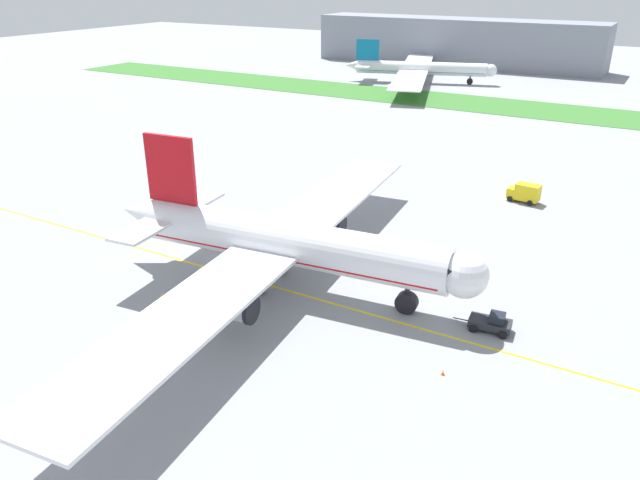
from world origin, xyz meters
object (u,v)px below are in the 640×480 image
at_px(airliner_foreground, 284,243).
at_px(traffic_cone_near_nose, 443,372).
at_px(service_truck_baggage_loader, 525,192).
at_px(parked_airliner_far_left, 418,69).
at_px(pushback_tug, 491,322).
at_px(ground_crew_wingwalker_port, 163,299).

xyz_separation_m(airliner_foreground, traffic_cone_near_nose, (23.01, -7.56, -5.61)).
bearing_deg(service_truck_baggage_loader, parked_airliner_far_left, 120.39).
bearing_deg(airliner_foreground, service_truck_baggage_loader, 67.99).
distance_m(pushback_tug, service_truck_baggage_loader, 43.20).
xyz_separation_m(traffic_cone_near_nose, parked_airliner_far_left, (-64.53, 154.98, 4.46)).
bearing_deg(traffic_cone_near_nose, ground_crew_wingwalker_port, -173.71).
bearing_deg(airliner_foreground, ground_crew_wingwalker_port, -130.74).
bearing_deg(parked_airliner_far_left, service_truck_baggage_loader, -59.61).
distance_m(service_truck_baggage_loader, parked_airliner_far_left, 118.37).
bearing_deg(service_truck_baggage_loader, traffic_cone_near_nose, -84.95).
height_order(pushback_tug, ground_crew_wingwalker_port, pushback_tug).
xyz_separation_m(airliner_foreground, parked_airliner_far_left, (-41.52, 147.42, -1.15)).
xyz_separation_m(ground_crew_wingwalker_port, service_truck_baggage_loader, (27.94, 56.50, 0.68)).
distance_m(ground_crew_wingwalker_port, parked_airliner_far_left, 161.80).
bearing_deg(pushback_tug, ground_crew_wingwalker_port, -158.15).
relative_size(pushback_tug, ground_crew_wingwalker_port, 3.91).
height_order(pushback_tug, traffic_cone_near_nose, pushback_tug).
relative_size(service_truck_baggage_loader, parked_airliner_far_left, 0.07).
distance_m(airliner_foreground, ground_crew_wingwalker_port, 15.52).
relative_size(ground_crew_wingwalker_port, service_truck_baggage_loader, 0.30).
distance_m(traffic_cone_near_nose, service_truck_baggage_loader, 53.13).
height_order(airliner_foreground, service_truck_baggage_loader, airliner_foreground).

